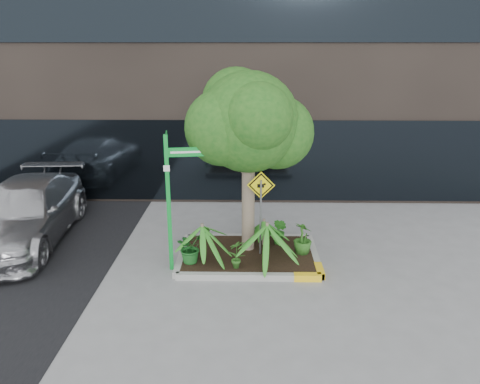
{
  "coord_description": "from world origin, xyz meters",
  "views": [
    {
      "loc": [
        0.18,
        -10.02,
        4.95
      ],
      "look_at": [
        0.0,
        0.2,
        1.71
      ],
      "focal_mm": 35.0,
      "sensor_mm": 36.0,
      "label": 1
    }
  ],
  "objects_px": {
    "street_sign_post": "(171,188)",
    "cattle_sign": "(261,200)",
    "tree": "(249,122)",
    "parked_car": "(25,213)"
  },
  "relations": [
    {
      "from": "street_sign_post",
      "to": "tree",
      "type": "bearing_deg",
      "value": 17.19
    },
    {
      "from": "street_sign_post",
      "to": "cattle_sign",
      "type": "distance_m",
      "value": 2.06
    },
    {
      "from": "tree",
      "to": "parked_car",
      "type": "distance_m",
      "value": 6.36
    },
    {
      "from": "cattle_sign",
      "to": "street_sign_post",
      "type": "bearing_deg",
      "value": -168.58
    },
    {
      "from": "street_sign_post",
      "to": "cattle_sign",
      "type": "height_order",
      "value": "street_sign_post"
    },
    {
      "from": "tree",
      "to": "street_sign_post",
      "type": "bearing_deg",
      "value": -154.61
    },
    {
      "from": "cattle_sign",
      "to": "tree",
      "type": "bearing_deg",
      "value": 123.59
    },
    {
      "from": "street_sign_post",
      "to": "cattle_sign",
      "type": "relative_size",
      "value": 1.51
    },
    {
      "from": "street_sign_post",
      "to": "parked_car",
      "type": "bearing_deg",
      "value": 151.43
    },
    {
      "from": "street_sign_post",
      "to": "cattle_sign",
      "type": "xyz_separation_m",
      "value": [
        1.99,
        0.34,
        -0.39
      ]
    }
  ]
}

